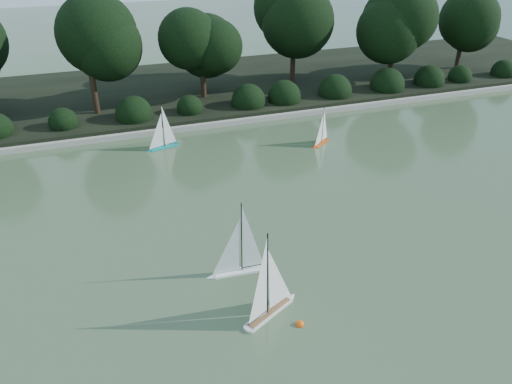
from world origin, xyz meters
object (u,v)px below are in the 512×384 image
sailboat_white_b (273,299)px  race_buoy (300,325)px  sailboat_white_a (235,262)px  sailboat_teal (161,141)px  sailboat_orange (320,138)px

sailboat_white_b → race_buoy: 0.65m
sailboat_white_a → sailboat_teal: bearing=92.3°
sailboat_white_b → race_buoy: bearing=-56.8°
sailboat_teal → race_buoy: 8.61m
sailboat_orange → sailboat_teal: 5.02m
sailboat_teal → race_buoy: size_ratio=9.22×
sailboat_white_b → race_buoy: (0.32, -0.49, -0.29)m
sailboat_white_a → race_buoy: bearing=-70.4°
sailboat_orange → sailboat_white_b: bearing=-122.4°
sailboat_white_b → sailboat_orange: sailboat_white_b is taller
sailboat_white_b → sailboat_teal: bearing=94.1°
sailboat_white_a → race_buoy: sailboat_white_a is taller
sailboat_white_b → sailboat_teal: 8.09m
sailboat_white_a → sailboat_teal: sailboat_white_a is taller
sailboat_white_a → race_buoy: 1.91m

